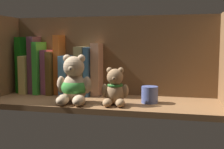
% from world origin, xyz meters
% --- Properties ---
extents(shelf_board, '(0.83, 0.28, 0.02)m').
position_xyz_m(shelf_board, '(0.00, 0.00, 0.01)').
color(shelf_board, brown).
rests_on(shelf_board, ground).
extents(shelf_back_panel, '(0.86, 0.01, 0.34)m').
position_xyz_m(shelf_back_panel, '(0.00, 0.14, 0.17)').
color(shelf_back_panel, brown).
rests_on(shelf_back_panel, ground).
extents(book_0, '(0.03, 0.09, 0.24)m').
position_xyz_m(book_0, '(-0.39, 0.12, 0.14)').
color(book_0, '#136612').
rests_on(book_0, shelf_board).
extents(book_1, '(0.03, 0.15, 0.16)m').
position_xyz_m(book_1, '(-0.36, 0.12, 0.10)').
color(book_1, '#CEBD67').
rests_on(book_1, shelf_board).
extents(book_2, '(0.03, 0.11, 0.24)m').
position_xyz_m(book_2, '(-0.32, 0.12, 0.14)').
color(book_2, '#6D3A53').
rests_on(book_2, shelf_board).
extents(book_3, '(0.02, 0.15, 0.22)m').
position_xyz_m(book_3, '(-0.30, 0.12, 0.13)').
color(book_3, green).
rests_on(book_3, shelf_board).
extents(book_4, '(0.03, 0.10, 0.18)m').
position_xyz_m(book_4, '(-0.27, 0.12, 0.11)').
color(book_4, '#C2578A').
rests_on(book_4, shelf_board).
extents(book_5, '(0.02, 0.15, 0.18)m').
position_xyz_m(book_5, '(-0.24, 0.12, 0.11)').
color(book_5, brown).
rests_on(book_5, shelf_board).
extents(book_6, '(0.02, 0.11, 0.24)m').
position_xyz_m(book_6, '(-0.21, 0.12, 0.14)').
color(book_6, '#CA5E21').
rests_on(book_6, shelf_board).
extents(book_7, '(0.03, 0.14, 0.16)m').
position_xyz_m(book_7, '(-0.18, 0.12, 0.10)').
color(book_7, '#5087B9').
rests_on(book_7, shelf_board).
extents(book_8, '(0.03, 0.12, 0.15)m').
position_xyz_m(book_8, '(-0.15, 0.12, 0.10)').
color(book_8, '#A44848').
rests_on(book_8, shelf_board).
extents(book_9, '(0.03, 0.14, 0.20)m').
position_xyz_m(book_9, '(-0.11, 0.12, 0.12)').
color(book_9, olive).
rests_on(book_9, shelf_board).
extents(book_10, '(0.02, 0.14, 0.19)m').
position_xyz_m(book_10, '(-0.08, 0.12, 0.12)').
color(book_10, navy).
rests_on(book_10, shelf_board).
extents(book_11, '(0.03, 0.10, 0.21)m').
position_xyz_m(book_11, '(-0.05, 0.12, 0.12)').
color(book_11, tan).
rests_on(book_11, shelf_board).
extents(teddy_bear_larger, '(0.13, 0.13, 0.17)m').
position_xyz_m(teddy_bear_larger, '(-0.09, -0.06, 0.09)').
color(teddy_bear_larger, tan).
rests_on(teddy_bear_larger, shelf_board).
extents(teddy_bear_smaller, '(0.09, 0.10, 0.13)m').
position_xyz_m(teddy_bear_smaller, '(0.06, -0.06, 0.07)').
color(teddy_bear_smaller, '#93704C').
rests_on(teddy_bear_smaller, shelf_board).
extents(pillar_candle, '(0.06, 0.06, 0.06)m').
position_xyz_m(pillar_candle, '(0.17, -0.00, 0.05)').
color(pillar_candle, '#4C5B99').
rests_on(pillar_candle, shelf_board).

